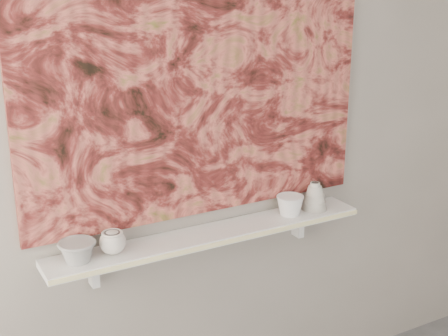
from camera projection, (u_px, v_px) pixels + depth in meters
wall_back at (200, 129)px, 2.54m from camera, size 3.60×0.00×3.60m
shelf at (211, 235)px, 2.59m from camera, size 1.40×0.18×0.03m
shelf_stripe at (222, 243)px, 2.51m from camera, size 1.40×0.01×0.02m
bracket_left at (93, 271)px, 2.44m from camera, size 0.03×0.06×0.12m
bracket_right at (298, 224)px, 2.89m from camera, size 0.03×0.06×0.12m
painting at (201, 83)px, 2.47m from camera, size 1.50×0.02×1.10m
house_motif at (293, 144)px, 2.76m from camera, size 0.09×0.00×0.08m
bowl_grey at (77, 251)px, 2.31m from camera, size 0.17×0.17×0.08m
cup_cream at (113, 242)px, 2.38m from camera, size 0.13×0.13×0.09m
bell_vessel at (315, 196)px, 2.81m from camera, size 0.15×0.15×0.13m
bowl_white at (290, 205)px, 2.76m from camera, size 0.15×0.15×0.09m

